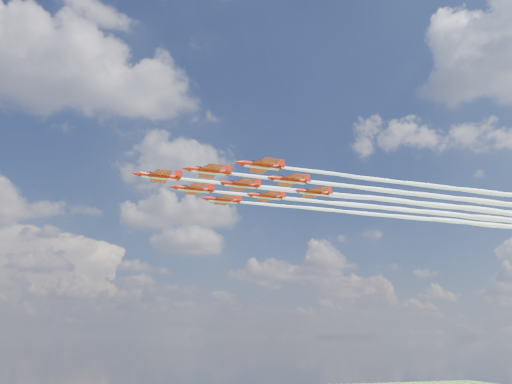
{
  "coord_description": "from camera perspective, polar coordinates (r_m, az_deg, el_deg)",
  "views": [
    {
      "loc": [
        -38.03,
        -114.31,
        38.24
      ],
      "look_at": [
        -1.21,
        3.06,
        74.23
      ],
      "focal_mm": 35.0,
      "sensor_mm": 36.0,
      "label": 1
    }
  ],
  "objects": [
    {
      "name": "jet_row2_port",
      "position": [
        143.76,
        19.16,
        -0.39
      ],
      "size": [
        131.57,
        11.28,
        2.99
      ],
      "rotation": [
        0.0,
        0.0,
        0.04
      ],
      "color": "#B9180A"
    },
    {
      "name": "jet_row4_starb",
      "position": [
        168.19,
        21.33,
        -2.4
      ],
      "size": [
        131.57,
        11.28,
        2.99
      ],
      "rotation": [
        0.0,
        0.0,
        0.04
      ],
      "color": "#B9180A"
    },
    {
      "name": "jet_row3_centre",
      "position": [
        155.92,
        20.33,
        -1.47
      ],
      "size": [
        131.57,
        11.28,
        2.99
      ],
      "rotation": [
        0.0,
        0.0,
        0.04
      ],
      "color": "#B9180A"
    },
    {
      "name": "jet_tail",
      "position": [
        169.61,
        25.65,
        -2.01
      ],
      "size": [
        131.57,
        11.28,
        2.99
      ],
      "rotation": [
        0.0,
        0.0,
        0.04
      ],
      "color": "#B9180A"
    },
    {
      "name": "jet_row2_starb",
      "position": [
        155.73,
        15.62,
        -1.88
      ],
      "size": [
        131.57,
        11.28,
        2.99
      ],
      "rotation": [
        0.0,
        0.0,
        0.04
      ],
      "color": "#B9180A"
    },
    {
      "name": "jet_row3_starb",
      "position": [
        167.75,
        16.96,
        -2.78
      ],
      "size": [
        131.57,
        11.28,
        2.99
      ],
      "rotation": [
        0.0,
        0.0,
        0.04
      ],
      "color": "#B9180A"
    },
    {
      "name": "jet_row3_port",
      "position": [
        144.81,
        24.23,
        0.05
      ],
      "size": [
        131.57,
        11.28,
        2.99
      ],
      "rotation": [
        0.0,
        0.0,
        0.04
      ],
      "color": "#B9180A"
    },
    {
      "name": "jet_row4_port",
      "position": [
        157.17,
        25.0,
        -1.06
      ],
      "size": [
        131.57,
        11.28,
        2.99
      ],
      "rotation": [
        0.0,
        0.0,
        0.04
      ],
      "color": "#B9180A"
    },
    {
      "name": "jet_lead",
      "position": [
        143.85,
        14.06,
        -0.83
      ],
      "size": [
        131.57,
        11.28,
        2.99
      ],
      "rotation": [
        0.0,
        0.0,
        0.04
      ],
      "color": "#B9180A"
    }
  ]
}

